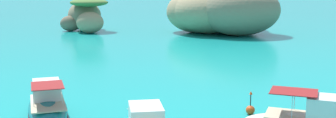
# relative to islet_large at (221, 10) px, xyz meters

# --- Properties ---
(islet_large) EXTENTS (20.02, 21.68, 7.99)m
(islet_large) POSITION_rel_islet_large_xyz_m (0.00, 0.00, 0.00)
(islet_large) COLOR #9E8966
(islet_large) RESTS_ON ground
(islet_small) EXTENTS (8.38, 10.33, 5.44)m
(islet_small) POSITION_rel_islet_large_xyz_m (-22.68, 2.58, -0.95)
(islet_small) COLOR #9E8966
(islet_small) RESTS_ON ground
(motorboat_teal) EXTENTS (4.47, 7.88, 2.37)m
(motorboat_teal) POSITION_rel_islet_large_xyz_m (-15.96, -45.09, -2.81)
(motorboat_teal) COLOR #19727A
(motorboat_teal) RESTS_ON ground
(channel_buoy) EXTENTS (0.56, 0.56, 1.48)m
(channel_buoy) POSITION_rel_islet_large_xyz_m (-3.76, -44.24, -3.23)
(channel_buoy) COLOR #E54C19
(channel_buoy) RESTS_ON ground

